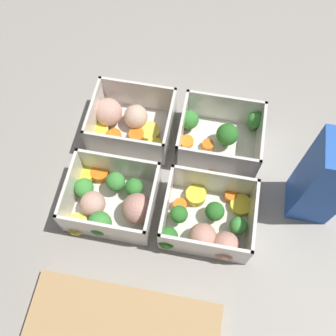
# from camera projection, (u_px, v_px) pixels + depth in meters

# --- Properties ---
(ground_plane) EXTENTS (4.00, 4.00, 0.00)m
(ground_plane) POSITION_uv_depth(u_px,v_px,m) (168.00, 174.00, 0.69)
(ground_plane) COLOR gray
(container_near_left) EXTENTS (0.15, 0.13, 0.07)m
(container_near_left) POSITION_uv_depth(u_px,v_px,m) (219.00, 135.00, 0.69)
(container_near_left) COLOR silver
(container_near_left) RESTS_ON ground_plane
(container_near_right) EXTENTS (0.15, 0.12, 0.07)m
(container_near_right) POSITION_uv_depth(u_px,v_px,m) (127.00, 121.00, 0.71)
(container_near_right) COLOR silver
(container_near_right) RESTS_ON ground_plane
(container_far_left) EXTENTS (0.15, 0.13, 0.07)m
(container_far_left) POSITION_uv_depth(u_px,v_px,m) (208.00, 224.00, 0.62)
(container_far_left) COLOR silver
(container_far_left) RESTS_ON ground_plane
(container_far_right) EXTENTS (0.15, 0.13, 0.07)m
(container_far_right) POSITION_uv_depth(u_px,v_px,m) (112.00, 201.00, 0.64)
(container_far_right) COLOR silver
(container_far_right) RESTS_ON ground_plane
(juice_carton) EXTENTS (0.07, 0.07, 0.20)m
(juice_carton) POSITION_uv_depth(u_px,v_px,m) (325.00, 180.00, 0.58)
(juice_carton) COLOR blue
(juice_carton) RESTS_ON ground_plane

